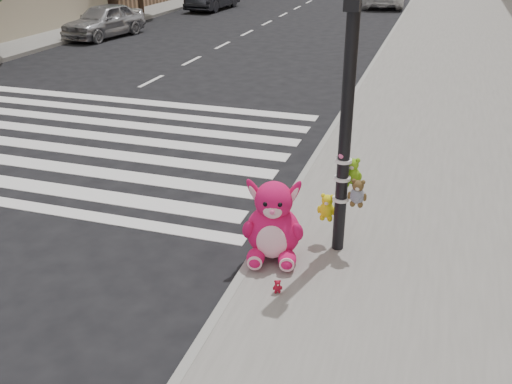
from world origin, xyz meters
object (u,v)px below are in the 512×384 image
at_px(signal_pole, 346,136).
at_px(pink_bunny, 273,226).
at_px(car_silver_far, 104,21).
at_px(red_teddy, 278,286).

distance_m(signal_pole, pink_bunny, 1.51).
relative_size(signal_pole, car_silver_far, 1.00).
distance_m(pink_bunny, red_teddy, 0.93).
relative_size(signal_pole, red_teddy, 22.42).
bearing_deg(signal_pole, red_teddy, -111.40).
bearing_deg(pink_bunny, car_silver_far, 115.58).
distance_m(signal_pole, car_silver_far, 19.02).
relative_size(pink_bunny, red_teddy, 6.41).
height_order(pink_bunny, car_silver_far, car_silver_far).
bearing_deg(car_silver_far, red_teddy, -44.12).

